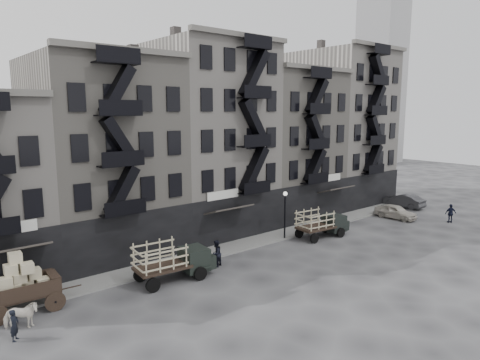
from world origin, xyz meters
TOP-DOWN VIEW (x-y plane):
  - ground at (0.00, 0.00)m, footprint 140.00×140.00m
  - sidewalk at (0.00, 3.75)m, footprint 55.00×2.50m
  - building_midwest at (-10.00, 9.83)m, footprint 10.00×11.35m
  - building_center at (-0.00, 9.82)m, footprint 10.00×11.35m
  - building_mideast at (10.00, 9.83)m, footprint 10.00×11.35m
  - building_east at (20.00, 9.82)m, footprint 10.00×11.35m
  - lamp_post at (3.00, 2.60)m, footprint 0.36×0.36m
  - distant_tower at (60.00, 30.00)m, footprint 8.00×8.00m
  - horse at (-18.61, 0.46)m, footprint 1.89×1.39m
  - wagon at (-18.11, 2.50)m, footprint 4.12×2.37m
  - stake_truck_west at (-9.21, 1.00)m, footprint 5.55×2.63m
  - stake_truck_east at (6.06, 0.99)m, footprint 5.28×2.60m
  - car_east at (17.24, 0.37)m, footprint 1.89×4.37m
  - car_far at (22.84, 2.60)m, footprint 1.78×4.79m
  - pedestrian_west at (-19.12, -0.53)m, footprint 0.65×0.70m
  - pedestrian_mid at (-5.50, 1.21)m, footprint 1.16×1.04m
  - policeman at (19.97, -4.07)m, footprint 1.17×1.03m

SIDE VIEW (x-z plane):
  - ground at x=0.00m, z-range 0.00..0.00m
  - sidewalk at x=0.00m, z-range 0.00..0.15m
  - horse at x=-18.61m, z-range 0.00..1.46m
  - car_east at x=17.24m, z-range 0.00..1.47m
  - car_far at x=22.84m, z-range 0.00..1.56m
  - pedestrian_west at x=-19.12m, z-range 0.00..1.60m
  - policeman at x=19.97m, z-range 0.00..1.89m
  - pedestrian_mid at x=-5.50m, z-range 0.00..1.96m
  - stake_truck_east at x=6.06m, z-range 0.18..2.74m
  - stake_truck_west at x=-9.21m, z-range 0.19..2.90m
  - wagon at x=-18.11m, z-range 0.24..3.63m
  - lamp_post at x=3.00m, z-range 0.64..4.92m
  - building_midwest at x=-10.00m, z-range -0.60..15.60m
  - building_mideast at x=10.00m, z-range -0.60..15.60m
  - building_center at x=0.00m, z-range -0.60..17.60m
  - building_east at x=20.00m, z-range -0.60..18.60m
  - distant_tower at x=60.00m, z-range 0.76..66.76m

